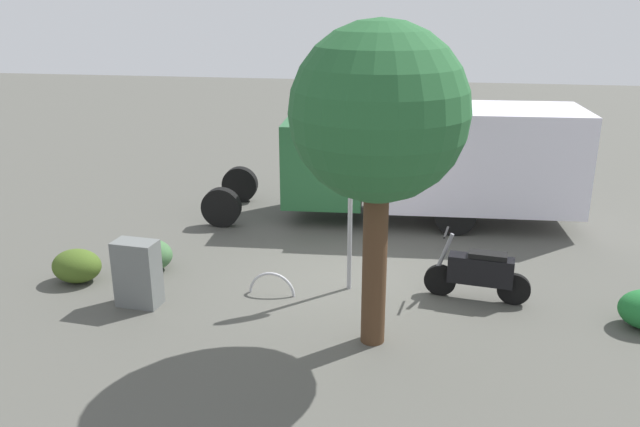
% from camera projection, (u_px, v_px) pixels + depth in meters
% --- Properties ---
extents(ground_plane, '(60.00, 60.00, 0.00)m').
position_uv_depth(ground_plane, '(348.00, 277.00, 12.15)').
color(ground_plane, '#4E4E47').
extents(box_truck_near, '(8.61, 2.66, 2.68)m').
position_uv_depth(box_truck_near, '(427.00, 157.00, 14.79)').
color(box_truck_near, black).
rests_on(box_truck_near, ground).
extents(motorcycle, '(1.81, 0.60, 1.20)m').
position_uv_depth(motorcycle, '(480.00, 272.00, 11.08)').
color(motorcycle, black).
rests_on(motorcycle, ground).
extents(stop_sign, '(0.71, 0.33, 3.08)m').
position_uv_depth(stop_sign, '(351.00, 179.00, 11.01)').
color(stop_sign, '#9E9EA3').
rests_on(stop_sign, ground).
extents(street_tree, '(2.50, 2.50, 4.77)m').
position_uv_depth(street_tree, '(379.00, 116.00, 8.80)').
color(street_tree, '#47301E').
rests_on(street_tree, ground).
extents(utility_cabinet, '(0.76, 0.49, 1.15)m').
position_uv_depth(utility_cabinet, '(138.00, 273.00, 10.89)').
color(utility_cabinet, slate).
rests_on(utility_cabinet, ground).
extents(bike_rack_hoop, '(0.85, 0.11, 0.85)m').
position_uv_depth(bike_rack_hoop, '(272.00, 294.00, 11.44)').
color(bike_rack_hoop, '#B7B7BC').
rests_on(bike_rack_hoop, ground).
extents(shrub_near_sign, '(0.90, 0.73, 0.61)m').
position_uv_depth(shrub_near_sign, '(149.00, 255.00, 12.39)').
color(shrub_near_sign, '#3F683E').
rests_on(shrub_near_sign, ground).
extents(shrub_by_tree, '(0.91, 0.74, 0.62)m').
position_uv_depth(shrub_by_tree, '(77.00, 266.00, 11.87)').
color(shrub_by_tree, '#40591E').
rests_on(shrub_by_tree, ground).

